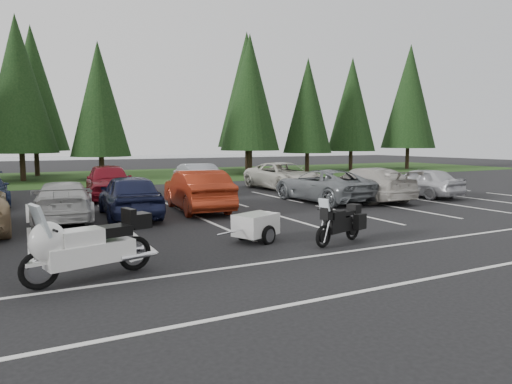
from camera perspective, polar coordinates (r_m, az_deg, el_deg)
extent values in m
plane|color=black|center=(13.42, -4.87, -5.21)|extent=(120.00, 120.00, 0.00)
cube|color=#1E3B13|center=(36.62, -19.22, 1.77)|extent=(80.00, 16.00, 0.01)
cube|color=slate|center=(67.83, -19.50, 3.68)|extent=(70.00, 50.00, 0.02)
cube|color=silver|center=(15.26, -7.72, -3.83)|extent=(32.00, 16.00, 0.01)
cylinder|color=#332316|center=(35.11, -27.17, 3.38)|extent=(0.36, 0.36, 2.62)
cone|color=black|center=(35.30, -27.60, 11.89)|extent=(4.80, 4.80, 9.27)
cylinder|color=#332316|center=(34.18, -18.74, 3.38)|extent=(0.36, 0.36, 2.26)
cone|color=black|center=(34.27, -19.01, 10.93)|extent=(4.14, 4.14, 7.99)
cylinder|color=#332316|center=(38.27, -0.75, 4.31)|extent=(0.36, 0.36, 2.69)
cone|color=black|center=(38.46, -0.76, 12.34)|extent=(4.93, 4.93, 9.52)
cylinder|color=#332316|center=(40.76, 6.40, 4.14)|extent=(0.36, 0.36, 2.33)
cone|color=black|center=(40.85, 6.48, 10.68)|extent=(4.27, 4.27, 8.24)
cylinder|color=#332316|center=(44.65, 11.75, 4.33)|extent=(0.36, 0.36, 2.47)
cone|color=black|center=(44.76, 11.90, 10.66)|extent=(4.53, 4.53, 8.76)
cylinder|color=#332316|center=(47.70, 18.39, 4.47)|extent=(0.36, 0.36, 2.83)
cone|color=black|center=(47.89, 18.63, 11.26)|extent=(5.19, 5.19, 10.03)
cylinder|color=#332316|center=(39.72, -25.73, 3.78)|extent=(0.36, 0.36, 2.71)
cone|color=black|center=(39.91, -26.11, 11.58)|extent=(4.97, 4.97, 9.61)
cylinder|color=#332316|center=(43.36, -1.14, 4.75)|extent=(0.36, 0.36, 3.00)
cone|color=black|center=(43.61, -1.15, 12.66)|extent=(5.50, 5.50, 10.62)
imported|color=silver|center=(16.76, -22.92, -1.04)|extent=(2.33, 4.81, 1.35)
imported|color=#171C3B|center=(16.78, -15.52, -0.41)|extent=(2.06, 4.64, 1.55)
imported|color=maroon|center=(17.89, -7.35, 0.23)|extent=(2.05, 4.95, 1.59)
imported|color=slate|center=(20.66, 8.32, 0.83)|extent=(2.71, 5.35, 1.45)
imported|color=#B4AFA5|center=(21.46, 13.57, 1.01)|extent=(2.29, 5.29, 1.52)
imported|color=#BABABF|center=(23.75, 19.93, 1.18)|extent=(2.00, 4.28, 1.42)
imported|color=maroon|center=(22.40, -17.91, 1.28)|extent=(2.35, 5.01, 1.66)
imported|color=gray|center=(24.04, -6.97, 1.68)|extent=(1.64, 4.59, 1.51)
imported|color=beige|center=(25.56, 3.43, 2.00)|extent=(2.68, 5.54, 1.52)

